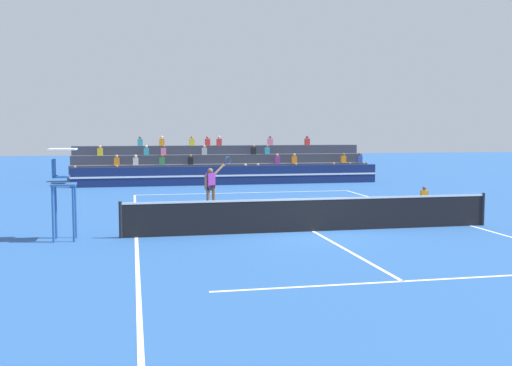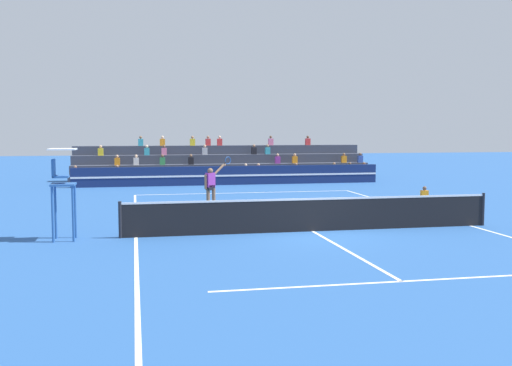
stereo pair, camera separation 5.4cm
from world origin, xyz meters
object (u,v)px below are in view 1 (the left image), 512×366
at_px(umpire_chair, 62,182).
at_px(ball_kid_courtside, 424,198).
at_px(tennis_player, 211,187).
at_px(tennis_ball, 363,206).

relative_size(umpire_chair, ball_kid_courtside, 3.16).
distance_m(tennis_player, tennis_ball, 6.48).
bearing_deg(tennis_ball, ball_kid_courtside, -8.23).
height_order(umpire_chair, tennis_ball, umpire_chair).
relative_size(tennis_player, tennis_ball, 32.32).
bearing_deg(ball_kid_courtside, umpire_chair, -160.01).
bearing_deg(ball_kid_courtside, tennis_player, 178.34).
xyz_separation_m(tennis_player, tennis_ball, (6.41, 0.11, -0.94)).
bearing_deg(tennis_player, umpire_chair, -133.14).
bearing_deg(umpire_chair, ball_kid_courtside, 19.99).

